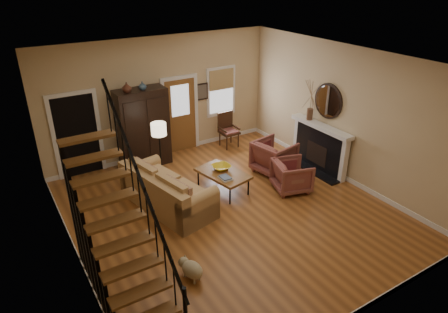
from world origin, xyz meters
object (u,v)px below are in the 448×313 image
sofa (167,189)px  side_chair (229,130)px  armchair_right (274,157)px  coffee_table (223,181)px  armchair_left (292,176)px  floor_lamp (161,154)px  armoire (143,128)px

sofa → side_chair: bearing=22.6°
sofa → armchair_right: sofa is taller
armchair_right → side_chair: (-0.13, 1.97, 0.08)m
sofa → side_chair: side_chair is taller
coffee_table → armchair_left: size_ratio=1.55×
armchair_left → floor_lamp: bearing=68.6°
armchair_right → armchair_left: bearing=156.8°
armchair_right → side_chair: side_chair is taller
armoire → coffee_table: 2.66m
coffee_table → side_chair: (1.51, 2.11, 0.26)m
armoire → side_chair: armoire is taller
armoire → armchair_right: armoire is taller
armchair_left → floor_lamp: 3.21m
floor_lamp → side_chair: 2.77m
armchair_right → floor_lamp: 2.92m
coffee_table → armoire: bearing=114.2°
floor_lamp → side_chair: size_ratio=1.55×
sofa → armchair_right: 3.05m
side_chair → sofa: bearing=-144.9°
sofa → coffee_table: (1.40, -0.06, -0.19)m
coffee_table → floor_lamp: floor_lamp is taller
floor_lamp → armoire: bearing=88.4°
armchair_left → floor_lamp: (-2.50, 1.97, 0.41)m
armoire → side_chair: bearing=-4.5°
coffee_table → side_chair: size_ratio=1.26×
sofa → armchair_left: (2.83, -0.89, -0.06)m
sofa → floor_lamp: bearing=60.4°
armchair_right → side_chair: size_ratio=0.93×
side_chair → armchair_right: bearing=-86.2°
side_chair → armoire: bearing=175.5°
sofa → floor_lamp: (0.33, 1.08, 0.35)m
sofa → coffee_table: size_ratio=1.82×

